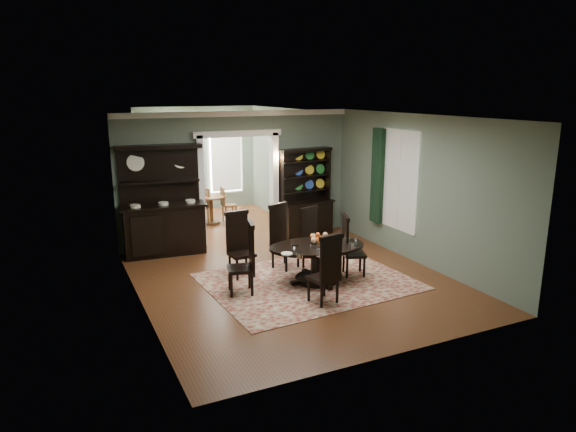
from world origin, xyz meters
name	(u,v)px	position (x,y,z in m)	size (l,w,h in m)	color
room	(294,198)	(0.00, 0.04, 1.58)	(5.51, 6.01, 3.01)	brown
parlor	(206,163)	(0.00, 5.53, 1.52)	(3.51, 3.50, 3.01)	brown
doorway_trim	(238,172)	(0.00, 3.00, 1.62)	(2.08, 0.25, 2.57)	white
right_window	(388,178)	(2.69, 0.93, 1.60)	(0.15, 1.47, 2.12)	white
wall_sconce	(278,159)	(0.95, 2.85, 1.89)	(0.27, 0.21, 0.21)	gold
rug	(308,281)	(0.21, -0.11, 0.01)	(3.62, 2.84, 0.01)	maroon
dining_table	(317,256)	(0.36, -0.17, 0.49)	(1.94, 1.89, 0.70)	black
centerpiece	(319,243)	(0.35, -0.25, 0.78)	(1.54, 0.99, 0.25)	silver
chair_far_left	(239,242)	(-0.80, 0.78, 0.65)	(0.49, 0.47, 1.24)	black
chair_far_mid	(281,234)	(0.11, 0.86, 0.68)	(0.62, 0.60, 1.29)	black
chair_far_right	(312,236)	(0.65, 0.58, 0.64)	(0.57, 0.55, 1.23)	black
chair_end_left	(246,256)	(-1.00, -0.13, 0.67)	(0.55, 0.56, 1.28)	black
chair_end_right	(349,244)	(1.07, -0.14, 0.62)	(0.54, 0.55, 1.18)	black
chair_near	(327,268)	(0.02, -1.16, 0.64)	(0.52, 0.50, 1.21)	black
sideboard	(163,217)	(-1.81, 2.73, 0.82)	(1.82, 0.76, 2.34)	black
welsh_dresser	(306,204)	(1.64, 2.77, 0.76)	(1.39, 0.62, 2.11)	black
parlor_table	(211,206)	(-0.14, 4.76, 0.49)	(0.81, 0.81, 0.75)	brown
parlor_chair_left	(203,205)	(-0.34, 4.82, 0.51)	(0.41, 0.40, 0.95)	brown
parlor_chair_right	(227,203)	(0.29, 4.77, 0.51)	(0.40, 0.40, 0.95)	brown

